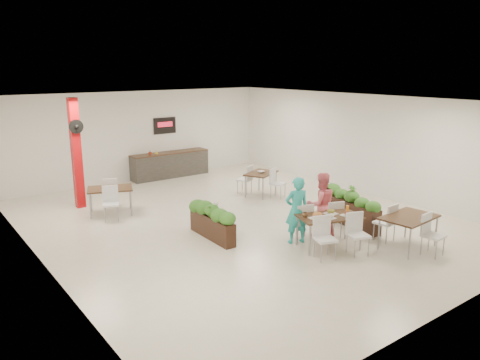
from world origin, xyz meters
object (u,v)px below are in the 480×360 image
(side_table_b, at_px, (261,177))
(diner_man, at_px, (297,210))
(diner_woman, at_px, (321,204))
(side_table_c, at_px, (409,221))
(main_table, at_px, (329,221))
(planter_right, at_px, (351,207))
(service_counter, at_px, (170,164))
(red_column, at_px, (76,152))
(planter_left, at_px, (212,219))
(side_table_a, at_px, (110,192))

(side_table_b, bearing_deg, diner_man, -142.64)
(diner_woman, relative_size, side_table_b, 0.96)
(side_table_b, height_order, side_table_c, same)
(main_table, height_order, diner_man, diner_man)
(diner_man, distance_m, planter_right, 2.01)
(service_counter, relative_size, planter_right, 1.49)
(planter_right, relative_size, side_table_b, 1.22)
(red_column, relative_size, side_table_c, 1.94)
(diner_man, bearing_deg, red_column, -43.00)
(diner_woman, bearing_deg, planter_left, -13.43)
(service_counter, distance_m, diner_woman, 7.77)
(planter_left, xyz_separation_m, side_table_a, (-1.22, 3.31, 0.14))
(side_table_a, bearing_deg, side_table_b, 8.55)
(diner_man, height_order, side_table_c, diner_man)
(diner_man, bearing_deg, diner_woman, -160.87)
(diner_man, distance_m, planter_left, 2.03)
(side_table_c, bearing_deg, planter_left, 130.82)
(planter_right, bearing_deg, side_table_c, -95.31)
(service_counter, bearing_deg, main_table, -93.32)
(service_counter, bearing_deg, red_column, -155.00)
(red_column, xyz_separation_m, service_counter, (4.00, 1.86, -1.15))
(diner_man, xyz_separation_m, planter_left, (-1.42, 1.42, -0.30))
(diner_man, xyz_separation_m, planter_right, (1.99, 0.05, -0.29))
(red_column, xyz_separation_m, diner_woman, (3.92, -5.90, -0.85))
(planter_right, relative_size, side_table_a, 1.21)
(diner_woman, xyz_separation_m, planter_right, (1.19, 0.05, -0.28))
(planter_left, height_order, side_table_c, side_table_c)
(diner_man, xyz_separation_m, side_table_b, (1.96, 3.71, -0.17))
(diner_man, distance_m, diner_woman, 0.80)
(red_column, relative_size, service_counter, 1.07)
(side_table_a, bearing_deg, planter_left, -48.79)
(service_counter, height_order, diner_man, service_counter)
(red_column, height_order, planter_right, red_column)
(planter_left, bearing_deg, side_table_a, 110.18)
(service_counter, xyz_separation_m, side_table_c, (0.94, -9.52, 0.14))
(diner_woman, height_order, planter_left, diner_woman)
(red_column, height_order, service_counter, red_column)
(diner_man, relative_size, diner_woman, 1.01)
(red_column, bearing_deg, main_table, -61.82)
(main_table, bearing_deg, side_table_b, 70.17)
(red_column, height_order, diner_woman, red_column)
(red_column, relative_size, main_table, 1.66)
(side_table_b, bearing_deg, planter_right, -114.40)
(planter_left, bearing_deg, main_table, -48.80)
(diner_man, bearing_deg, planter_left, -25.79)
(planter_left, distance_m, side_table_a, 3.53)
(side_table_c, bearing_deg, diner_man, 131.23)
(planter_left, xyz_separation_m, side_table_b, (3.39, 2.29, 0.13))
(service_counter, bearing_deg, planter_left, -109.94)
(planter_right, bearing_deg, main_table, -156.43)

